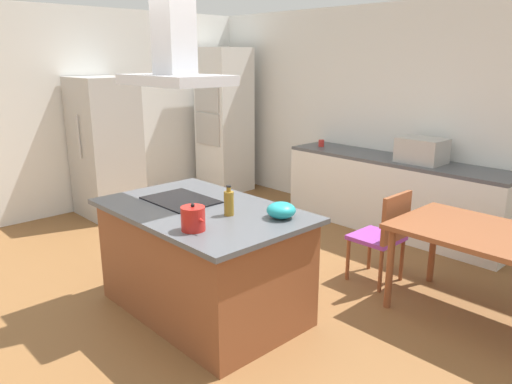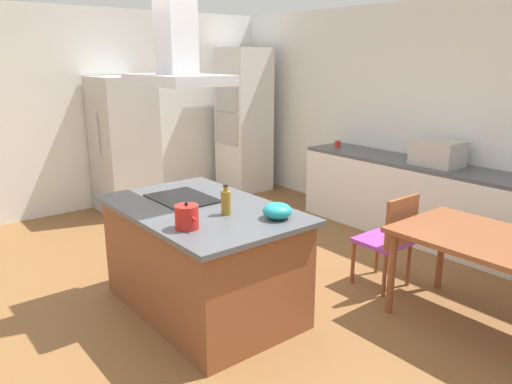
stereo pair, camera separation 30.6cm
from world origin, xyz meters
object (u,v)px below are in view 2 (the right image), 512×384
at_px(tea_kettle, 187,217).
at_px(coffee_mug_red, 338,144).
at_px(range_hood, 176,52).
at_px(cooktop, 183,198).
at_px(countertop_microwave, 438,153).
at_px(dining_table, 493,249).
at_px(refrigerator, 124,146).
at_px(chair_at_left_end, 391,236).
at_px(mixing_bowl, 277,211).
at_px(wall_oven_stack, 244,120).
at_px(olive_oil_bottle, 226,202).

bearing_deg(tea_kettle, coffee_mug_red, 114.93).
bearing_deg(range_hood, tea_kettle, -28.01).
height_order(cooktop, countertop_microwave, countertop_microwave).
height_order(cooktop, dining_table, cooktop).
xyz_separation_m(countertop_microwave, dining_table, (1.33, -1.34, -0.37)).
height_order(refrigerator, range_hood, range_hood).
bearing_deg(tea_kettle, chair_at_left_end, 79.12).
bearing_deg(mixing_bowl, refrigerator, 173.69).
height_order(cooktop, refrigerator, refrigerator).
distance_m(tea_kettle, range_hood, 1.34).
xyz_separation_m(mixing_bowl, wall_oven_stack, (-3.51, 2.36, 0.14)).
relative_size(dining_table, chair_at_left_end, 1.57).
xyz_separation_m(mixing_bowl, dining_table, (1.05, 1.25, -0.29)).
bearing_deg(olive_oil_bottle, dining_table, 47.51).
distance_m(mixing_bowl, chair_at_left_end, 1.34).
height_order(mixing_bowl, range_hood, range_hood).
bearing_deg(wall_oven_stack, countertop_microwave, 4.15).
distance_m(tea_kettle, coffee_mug_red, 3.54).
relative_size(cooktop, coffee_mug_red, 6.67).
relative_size(tea_kettle, range_hood, 0.25).
height_order(tea_kettle, coffee_mug_red, tea_kettle).
relative_size(olive_oil_bottle, coffee_mug_red, 2.60).
relative_size(dining_table, range_hood, 1.56).
xyz_separation_m(coffee_mug_red, chair_at_left_end, (1.85, -1.32, -0.44)).
distance_m(cooktop, wall_oven_stack, 3.72).
bearing_deg(countertop_microwave, range_hood, -101.96).
bearing_deg(range_hood, wall_oven_stack, 134.63).
bearing_deg(tea_kettle, wall_oven_stack, 137.52).
bearing_deg(olive_oil_bottle, mixing_bowl, 37.09).
height_order(countertop_microwave, coffee_mug_red, countertop_microwave).
distance_m(cooktop, countertop_microwave, 2.95).
relative_size(cooktop, chair_at_left_end, 0.67).
height_order(olive_oil_bottle, dining_table, olive_oil_bottle).
bearing_deg(range_hood, refrigerator, 165.78).
relative_size(olive_oil_bottle, countertop_microwave, 0.47).
height_order(tea_kettle, dining_table, tea_kettle).
relative_size(mixing_bowl, wall_oven_stack, 0.10).
relative_size(countertop_microwave, coffee_mug_red, 5.56).
height_order(olive_oil_bottle, mixing_bowl, olive_oil_bottle).
distance_m(mixing_bowl, wall_oven_stack, 4.23).
distance_m(mixing_bowl, refrigerator, 3.61).
xyz_separation_m(cooktop, countertop_microwave, (0.61, 2.88, 0.13)).
height_order(wall_oven_stack, refrigerator, wall_oven_stack).
bearing_deg(coffee_mug_red, mixing_bowl, -56.16).
xyz_separation_m(olive_oil_bottle, coffee_mug_red, (-1.40, 2.81, -0.05)).
xyz_separation_m(olive_oil_bottle, countertop_microwave, (0.04, 2.83, 0.04)).
bearing_deg(mixing_bowl, wall_oven_stack, 146.05).
bearing_deg(coffee_mug_red, chair_at_left_end, -35.43).
xyz_separation_m(cooktop, chair_at_left_end, (1.02, 1.54, -0.40)).
height_order(mixing_bowl, wall_oven_stack, wall_oven_stack).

